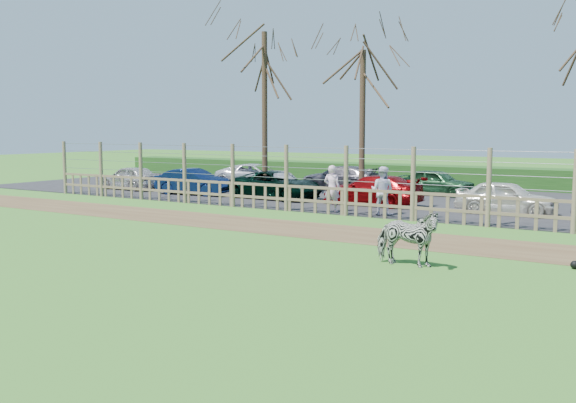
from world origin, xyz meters
The scene contains 19 objects.
ground centered at (0.00, 0.00, 0.00)m, with size 120.00×120.00×0.00m, color #5B913F.
dirt_strip centered at (0.00, 4.50, 0.01)m, with size 34.00×2.80×0.01m, color brown.
asphalt centered at (0.00, 14.50, 0.02)m, with size 44.00×13.00×0.04m, color #232326.
hedge centered at (0.00, 21.50, 0.55)m, with size 46.00×2.00×1.10m, color #1E4716.
fence centered at (0.00, 8.00, 0.80)m, with size 30.16×0.16×2.50m.
tree_left centered at (-6.50, 12.50, 5.62)m, with size 4.80×4.80×7.88m.
tree_mid centered at (-2.00, 13.50, 4.87)m, with size 4.80×4.80×6.83m.
zebra centered at (4.99, 1.13, 0.65)m, with size 0.70×1.54×1.30m, color gray.
visitor_a centered at (-0.81, 8.47, 0.90)m, with size 0.63×0.41×1.72m, color #F2C6E2.
visitor_b centered at (1.11, 8.64, 0.90)m, with size 0.84×0.65×1.72m, color silver.
crow centered at (8.27, 2.83, 0.10)m, with size 0.25×0.19×0.21m.
car_0 centered at (-13.61, 10.86, 0.64)m, with size 1.42×3.52×1.20m, color #BEB6B6.
car_1 centered at (-9.23, 10.62, 0.64)m, with size 1.27×3.64×1.20m, color #0A1A44.
car_2 centered at (-5.00, 11.13, 0.64)m, with size 1.99×4.32×1.20m, color black.
car_3 centered at (-0.43, 11.19, 0.64)m, with size 1.68×4.13×1.20m, color maroon.
car_4 centered at (4.80, 11.22, 0.64)m, with size 1.42×3.52×1.20m, color white.
car_8 centered at (-9.13, 15.60, 0.64)m, with size 1.99×4.32×1.20m, color silver.
car_9 centered at (-4.57, 16.37, 0.64)m, with size 1.68×4.13×1.20m, color #5E5862.
car_10 centered at (0.46, 16.30, 0.64)m, with size 1.42×3.52×1.20m, color #22502B.
Camera 1 is at (10.23, -12.32, 3.08)m, focal length 40.00 mm.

